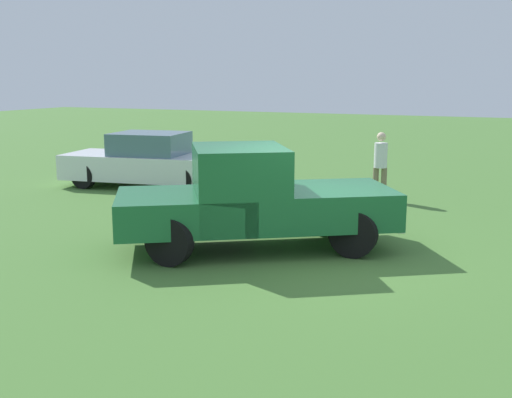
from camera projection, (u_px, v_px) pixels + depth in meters
name	position (u px, v px, depth m)	size (l,w,h in m)	color
ground_plane	(307.00, 254.00, 10.67)	(80.00, 80.00, 0.00)	#477533
pickup_truck	(249.00, 196.00, 10.78)	(5.05, 4.17, 1.83)	black
sedan_near	(145.00, 161.00, 17.09)	(4.56, 2.44, 1.50)	black
person_visitor	(380.00, 162.00, 15.14)	(0.35, 0.35, 1.68)	#7A6B51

